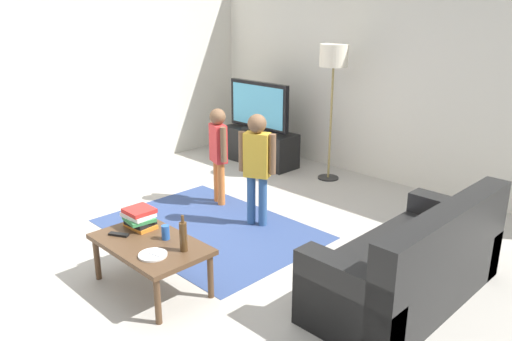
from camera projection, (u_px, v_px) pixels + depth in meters
ground at (212, 248)px, 4.86m from camera, size 7.80×7.80×0.00m
wall_back at (388, 78)px, 6.45m from camera, size 6.00×0.12×2.70m
wall_left at (59, 78)px, 6.46m from camera, size 0.12×6.00×2.70m
area_rug at (209, 229)px, 5.27m from camera, size 2.20×1.60×0.01m
tv_stand at (260, 147)px, 7.43m from camera, size 1.20×0.44×0.50m
tv at (259, 107)px, 7.22m from camera, size 1.10×0.28×0.71m
couch at (416, 268)px, 3.90m from camera, size 0.80×1.80×0.86m
floor_lamp at (334, 63)px, 6.34m from camera, size 0.36×0.36×1.78m
child_near_tv at (218, 147)px, 5.76m from camera, size 0.36×0.21×1.14m
child_center at (257, 160)px, 5.16m from camera, size 0.37×0.24×1.20m
coffee_table at (150, 247)px, 4.06m from camera, size 1.00×0.60×0.42m
book_stack at (140, 218)px, 4.28m from camera, size 0.28×0.25×0.17m
bottle at (183, 236)px, 3.86m from camera, size 0.06×0.06×0.30m
tv_remote at (119, 234)px, 4.15m from camera, size 0.17×0.12×0.02m
soda_can at (166, 232)px, 4.07m from camera, size 0.07×0.07×0.12m
plate at (153, 255)px, 3.81m from camera, size 0.22×0.22×0.02m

